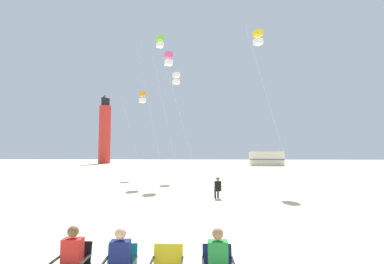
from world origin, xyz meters
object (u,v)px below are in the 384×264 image
at_px(camp_chair_black, 73,263).
at_px(spectator_black_chair, 70,259).
at_px(spectator_navy_chair, 218,262).
at_px(kite_box_orange, 142,97).
at_px(spectator_teal_chair, 119,262).
at_px(rv_van_cream, 266,159).
at_px(lighthouse_distant, 105,131).
at_px(kite_box_white, 176,78).
at_px(kite_box_gold, 258,38).
at_px(kite_box_lime, 160,42).
at_px(kite_flyer_standing, 218,187).
at_px(kite_box_rainbow, 169,59).

height_order(camp_chair_black, spectator_black_chair, spectator_black_chair).
relative_size(spectator_navy_chair, kite_box_orange, 0.13).
bearing_deg(spectator_teal_chair, rv_van_cream, 70.25).
xyz_separation_m(spectator_teal_chair, lighthouse_distant, (-23.62, 60.75, 7.22)).
distance_m(kite_box_orange, lighthouse_distant, 40.88).
xyz_separation_m(kite_box_orange, kite_box_white, (3.79, -1.20, 1.66)).
xyz_separation_m(kite_box_gold, lighthouse_distant, (-29.20, 43.38, -3.98)).
relative_size(kite_box_lime, rv_van_cream, 2.19).
bearing_deg(spectator_teal_chair, kite_flyer_standing, 73.77).
height_order(spectator_black_chair, kite_box_rainbow, kite_box_rainbow).
xyz_separation_m(kite_flyer_standing, lighthouse_distant, (-25.63, 50.17, 7.22)).
xyz_separation_m(kite_box_rainbow, kite_box_gold, (7.53, -1.44, 1.11)).
height_order(spectator_navy_chair, kite_flyer_standing, same).
bearing_deg(kite_box_rainbow, kite_box_white, 87.04).
bearing_deg(kite_box_lime, kite_box_orange, 136.26).
height_order(kite_flyer_standing, kite_box_lime, kite_box_lime).
distance_m(kite_flyer_standing, lighthouse_distant, 56.79).
xyz_separation_m(camp_chair_black, kite_box_rainbow, (-1.06, 18.61, 10.21)).
bearing_deg(camp_chair_black, kite_box_white, 89.37).
xyz_separation_m(camp_chair_black, lighthouse_distant, (-22.73, 60.55, 7.34)).
height_order(kite_box_rainbow, kite_box_gold, kite_box_gold).
distance_m(kite_box_gold, rv_van_cream, 35.76).
distance_m(kite_flyer_standing, kite_box_lime, 18.06).
relative_size(camp_chair_black, kite_box_lime, 0.06).
bearing_deg(kite_flyer_standing, spectator_teal_chair, 68.31).
relative_size(camp_chair_black, spectator_navy_chair, 0.71).
xyz_separation_m(spectator_black_chair, kite_flyer_standing, (2.89, 10.52, 0.00)).
height_order(kite_flyer_standing, kite_box_rainbow, kite_box_rainbow).
relative_size(kite_box_orange, rv_van_cream, 1.39).
distance_m(kite_flyer_standing, rv_van_cream, 41.66).
relative_size(spectator_teal_chair, kite_box_lime, 0.08).
relative_size(kite_box_orange, kite_box_white, 0.84).
distance_m(kite_box_lime, kite_box_gold, 10.17).
relative_size(spectator_navy_chair, kite_box_lime, 0.08).
bearing_deg(kite_flyer_standing, camp_chair_black, 63.44).
xyz_separation_m(spectator_navy_chair, kite_box_rainbow, (-3.64, 18.74, 10.09)).
bearing_deg(kite_box_gold, kite_flyer_standing, -117.77).
bearing_deg(kite_box_gold, spectator_navy_chair, -102.70).
bearing_deg(kite_box_rainbow, kite_box_orange, 124.12).
height_order(spectator_navy_chair, kite_box_rainbow, kite_box_rainbow).
bearing_deg(kite_box_orange, spectator_teal_chair, -77.07).
bearing_deg(rv_van_cream, kite_box_lime, -120.86).
height_order(spectator_navy_chair, kite_box_lime, kite_box_lime).
bearing_deg(lighthouse_distant, kite_box_rainbow, -62.68).
height_order(spectator_teal_chair, spectator_navy_chair, same).
xyz_separation_m(kite_box_lime, kite_box_white, (1.57, 0.92, -3.51)).
height_order(kite_box_lime, kite_box_gold, kite_box_lime).
height_order(kite_box_white, lighthouse_distant, lighthouse_distant).
distance_m(kite_box_orange, kite_box_rainbow, 6.77).
xyz_separation_m(kite_box_lime, lighthouse_distant, (-20.30, 38.78, -5.75)).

